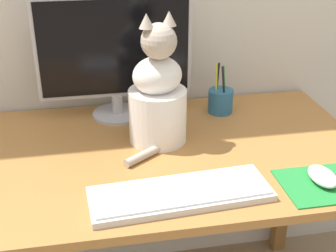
{
  "coord_description": "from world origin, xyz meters",
  "views": [
    {
      "loc": [
        -0.17,
        -1.18,
        1.4
      ],
      "look_at": [
        0.03,
        -0.09,
        0.85
      ],
      "focal_mm": 50.0,
      "sensor_mm": 36.0,
      "label": 1
    }
  ],
  "objects_px": {
    "cat": "(158,96)",
    "pen_cup": "(220,100)",
    "keyboard": "(180,193)",
    "monitor": "(115,54)",
    "computer_mouse_right": "(323,176)"
  },
  "relations": [
    {
      "from": "keyboard",
      "to": "pen_cup",
      "type": "relative_size",
      "value": 2.66
    },
    {
      "from": "pen_cup",
      "to": "keyboard",
      "type": "bearing_deg",
      "value": -116.79
    },
    {
      "from": "computer_mouse_right",
      "to": "pen_cup",
      "type": "bearing_deg",
      "value": 106.1
    },
    {
      "from": "cat",
      "to": "pen_cup",
      "type": "distance_m",
      "value": 0.31
    },
    {
      "from": "monitor",
      "to": "keyboard",
      "type": "bearing_deg",
      "value": -77.78
    },
    {
      "from": "monitor",
      "to": "cat",
      "type": "height_order",
      "value": "monitor"
    },
    {
      "from": "monitor",
      "to": "cat",
      "type": "relative_size",
      "value": 1.27
    },
    {
      "from": "keyboard",
      "to": "computer_mouse_right",
      "type": "relative_size",
      "value": 4.27
    },
    {
      "from": "computer_mouse_right",
      "to": "pen_cup",
      "type": "height_order",
      "value": "pen_cup"
    },
    {
      "from": "computer_mouse_right",
      "to": "cat",
      "type": "bearing_deg",
      "value": 140.88
    },
    {
      "from": "monitor",
      "to": "keyboard",
      "type": "height_order",
      "value": "monitor"
    },
    {
      "from": "computer_mouse_right",
      "to": "monitor",
      "type": "bearing_deg",
      "value": 133.57
    },
    {
      "from": "monitor",
      "to": "cat",
      "type": "xyz_separation_m",
      "value": [
        0.11,
        -0.2,
        -0.07
      ]
    },
    {
      "from": "cat",
      "to": "pen_cup",
      "type": "xyz_separation_m",
      "value": [
        0.24,
        0.17,
        -0.1
      ]
    },
    {
      "from": "monitor",
      "to": "pen_cup",
      "type": "bearing_deg",
      "value": -5.89
    }
  ]
}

